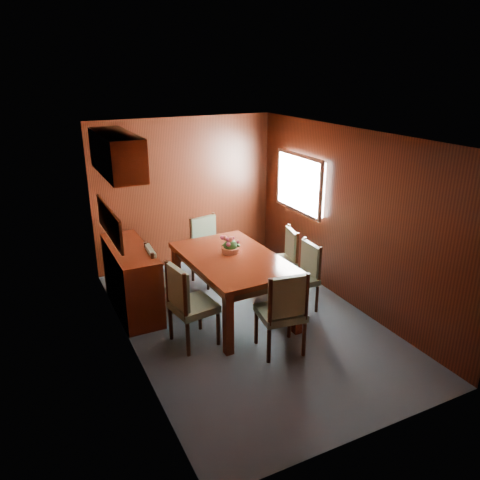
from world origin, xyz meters
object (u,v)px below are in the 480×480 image
chair_left_near (187,301)px  chair_head (283,309)px  flower_centerpiece (230,244)px  dining_table (233,265)px  chair_right_near (303,272)px  sideboard (132,279)px

chair_left_near → chair_head: size_ratio=1.00×
chair_head → flower_centerpiece: flower_centerpiece is taller
dining_table → chair_right_near: (0.93, -0.26, -0.19)m
chair_left_near → chair_head: (0.90, -0.66, 0.00)m
dining_table → flower_centerpiece: bearing=73.1°
chair_left_near → sideboard: bearing=-170.6°
dining_table → chair_left_near: size_ratio=1.73×
dining_table → chair_head: chair_head is taller
sideboard → flower_centerpiece: bearing=-25.1°
flower_centerpiece → dining_table: bearing=-104.9°
sideboard → dining_table: bearing=-31.5°
chair_right_near → chair_left_near: bearing=98.2°
dining_table → sideboard: bearing=146.5°
dining_table → chair_right_near: bearing=-17.6°
sideboard → chair_head: (1.27, -1.80, 0.13)m
sideboard → flower_centerpiece: size_ratio=5.50×
sideboard → dining_table: sideboard is taller
sideboard → chair_right_near: chair_right_near is taller
sideboard → chair_left_near: (0.37, -1.14, 0.13)m
chair_left_near → chair_head: 1.11m
chair_left_near → chair_right_near: (1.72, 0.17, -0.05)m
dining_table → flower_centerpiece: size_ratio=7.03×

